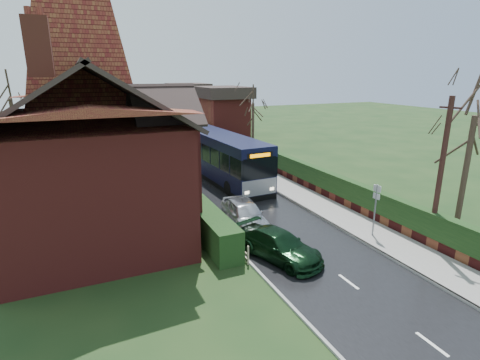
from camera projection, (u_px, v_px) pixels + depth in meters
name	position (u px, v px, depth m)	size (l,w,h in m)	color
ground	(277.00, 228.00, 20.60)	(140.00, 140.00, 0.00)	#2D401B
road	(215.00, 182.00, 29.39)	(6.00, 100.00, 0.02)	black
pavement	(263.00, 175.00, 31.02)	(2.50, 100.00, 0.14)	slate
kerb_right	(250.00, 177.00, 30.56)	(0.12, 100.00, 0.14)	gray
kerb_left	(177.00, 186.00, 28.20)	(0.12, 100.00, 0.10)	gray
front_hedge	(183.00, 197.00, 23.26)	(1.20, 16.00, 1.60)	black
picket_fence	(195.00, 201.00, 23.65)	(0.10, 16.00, 0.90)	tan
right_wall_hedge	(279.00, 162.00, 31.36)	(0.60, 50.00, 1.80)	maroon
brick_house	(94.00, 147.00, 20.20)	(9.30, 14.60, 10.30)	maroon
bus	(222.00, 158.00, 29.48)	(3.39, 12.08, 3.63)	black
car_silver	(245.00, 213.00, 20.69)	(1.80, 4.48, 1.53)	#B4B5B9
car_green	(279.00, 245.00, 17.14)	(1.82, 4.47, 1.30)	black
car_distant	(151.00, 126.00, 54.80)	(1.41, 4.04, 1.33)	black
bus_stop_sign	(376.00, 203.00, 18.99)	(0.11, 0.43, 2.87)	slate
telegraph_pole	(440.00, 175.00, 17.43)	(0.39, 0.91, 7.29)	black
tree_right_near	(477.00, 107.00, 18.74)	(4.09, 4.09, 8.84)	#382821
tree_right_far	(253.00, 99.00, 37.82)	(3.90, 3.90, 7.54)	#362720
tree_house_side	(9.00, 93.00, 28.87)	(3.95, 3.95, 8.98)	#33271E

